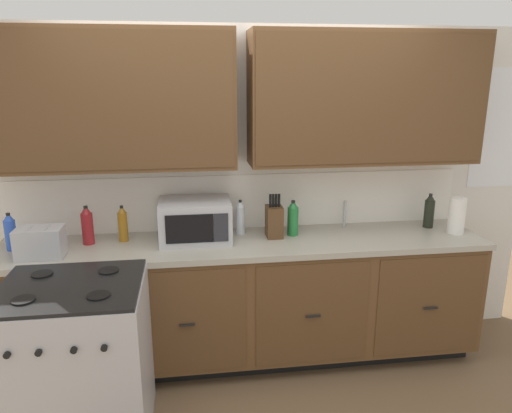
% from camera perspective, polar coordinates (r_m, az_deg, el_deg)
% --- Properties ---
extents(ground_plane, '(8.23, 8.23, 0.00)m').
position_cam_1_polar(ground_plane, '(3.46, -0.58, -20.26)').
color(ground_plane, brown).
extents(wall_unit, '(4.49, 0.40, 2.35)m').
position_cam_1_polar(wall_unit, '(3.33, -1.72, 8.47)').
color(wall_unit, white).
rests_on(wall_unit, ground_plane).
extents(counter_run, '(3.32, 0.64, 0.92)m').
position_cam_1_polar(counter_run, '(3.47, -1.21, -11.05)').
color(counter_run, black).
rests_on(counter_run, ground_plane).
extents(stove_range, '(0.76, 0.68, 0.95)m').
position_cam_1_polar(stove_range, '(2.98, -20.41, -16.98)').
color(stove_range, '#B7B7BC').
rests_on(stove_range, ground_plane).
extents(microwave, '(0.48, 0.37, 0.28)m').
position_cam_1_polar(microwave, '(3.30, -7.23, -1.65)').
color(microwave, '#B7B7BC').
rests_on(microwave, counter_run).
extents(toaster, '(0.28, 0.18, 0.19)m').
position_cam_1_polar(toaster, '(3.27, -24.24, -3.91)').
color(toaster, '#B7B7BC').
rests_on(toaster, counter_run).
extents(knife_block, '(0.11, 0.14, 0.31)m').
position_cam_1_polar(knife_block, '(3.35, 2.17, -1.72)').
color(knife_block, '#52361E').
rests_on(knife_block, counter_run).
extents(sink_faucet, '(0.02, 0.02, 0.20)m').
position_cam_1_polar(sink_faucet, '(3.63, 10.47, -0.87)').
color(sink_faucet, '#B2B5BA').
rests_on(sink_faucet, counter_run).
extents(paper_towel_roll, '(0.12, 0.12, 0.26)m').
position_cam_1_polar(paper_towel_roll, '(3.70, 22.73, -1.01)').
color(paper_towel_roll, white).
rests_on(paper_towel_roll, counter_run).
extents(bottle_dark, '(0.07, 0.07, 0.26)m').
position_cam_1_polar(bottle_dark, '(3.78, 19.88, -0.50)').
color(bottle_dark, black).
rests_on(bottle_dark, counter_run).
extents(bottle_red, '(0.08, 0.08, 0.26)m').
position_cam_1_polar(bottle_red, '(3.39, -19.40, -2.14)').
color(bottle_red, maroon).
rests_on(bottle_red, counter_run).
extents(bottle_amber, '(0.06, 0.06, 0.25)m').
position_cam_1_polar(bottle_amber, '(3.38, -15.54, -2.01)').
color(bottle_amber, '#9E6619').
rests_on(bottle_amber, counter_run).
extents(bottle_green, '(0.08, 0.08, 0.25)m').
position_cam_1_polar(bottle_green, '(3.39, 4.40, -1.41)').
color(bottle_green, '#237A38').
rests_on(bottle_green, counter_run).
extents(bottle_blue, '(0.07, 0.07, 0.25)m').
position_cam_1_polar(bottle_blue, '(3.48, -27.15, -2.71)').
color(bottle_blue, blue).
rests_on(bottle_blue, counter_run).
extents(bottle_clear, '(0.06, 0.06, 0.25)m').
position_cam_1_polar(bottle_clear, '(3.41, -1.88, -1.29)').
color(bottle_clear, silver).
rests_on(bottle_clear, counter_run).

